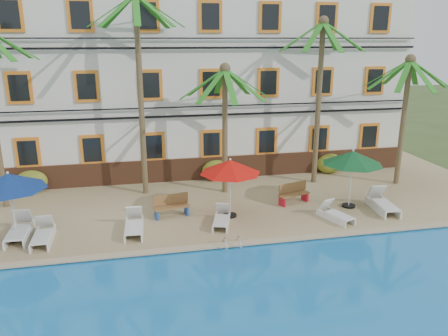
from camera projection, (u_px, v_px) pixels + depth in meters
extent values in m
plane|color=#384C23|center=(205.00, 242.00, 16.57)|extent=(100.00, 100.00, 0.00)
cube|color=tan|center=(189.00, 195.00, 21.22)|extent=(30.00, 12.00, 0.25)
cube|color=tan|center=(209.00, 246.00, 15.64)|extent=(30.00, 0.35, 0.06)
cube|color=silver|center=(175.00, 79.00, 24.45)|extent=(25.00, 6.00, 10.00)
cube|color=brown|center=(184.00, 170.00, 22.84)|extent=(25.00, 0.12, 1.20)
cube|color=orange|center=(28.00, 153.00, 21.02)|extent=(1.15, 0.10, 1.50)
cube|color=black|center=(28.00, 153.00, 20.97)|extent=(0.85, 0.04, 1.20)
cube|color=orange|center=(92.00, 150.00, 21.60)|extent=(1.15, 0.10, 1.50)
cube|color=black|center=(92.00, 150.00, 21.55)|extent=(0.85, 0.04, 1.20)
cube|color=orange|center=(153.00, 147.00, 22.18)|extent=(1.15, 0.10, 1.50)
cube|color=black|center=(154.00, 147.00, 22.14)|extent=(0.85, 0.04, 1.20)
cube|color=orange|center=(211.00, 144.00, 22.77)|extent=(1.15, 0.10, 1.50)
cube|color=black|center=(212.00, 144.00, 22.72)|extent=(0.85, 0.04, 1.20)
cube|color=orange|center=(267.00, 141.00, 23.35)|extent=(1.15, 0.10, 1.50)
cube|color=black|center=(267.00, 142.00, 23.30)|extent=(0.85, 0.04, 1.20)
cube|color=orange|center=(319.00, 139.00, 23.93)|extent=(1.15, 0.10, 1.50)
cube|color=black|center=(319.00, 139.00, 23.89)|extent=(0.85, 0.04, 1.20)
cube|color=orange|center=(369.00, 136.00, 24.52)|extent=(1.15, 0.10, 1.50)
cube|color=black|center=(369.00, 137.00, 24.47)|extent=(0.85, 0.04, 1.20)
cube|color=orange|center=(19.00, 88.00, 20.13)|extent=(1.15, 0.10, 1.50)
cube|color=black|center=(19.00, 88.00, 20.09)|extent=(0.85, 0.04, 1.20)
cube|color=orange|center=(87.00, 86.00, 20.72)|extent=(1.15, 0.10, 1.50)
cube|color=black|center=(87.00, 87.00, 20.67)|extent=(0.85, 0.04, 1.20)
cube|color=orange|center=(151.00, 85.00, 21.30)|extent=(1.15, 0.10, 1.50)
cube|color=black|center=(151.00, 85.00, 21.25)|extent=(0.85, 0.04, 1.20)
cube|color=orange|center=(211.00, 84.00, 21.88)|extent=(1.15, 0.10, 1.50)
cube|color=black|center=(211.00, 84.00, 21.84)|extent=(0.85, 0.04, 1.20)
cube|color=orange|center=(268.00, 83.00, 22.46)|extent=(1.15, 0.10, 1.50)
cube|color=black|center=(269.00, 83.00, 22.42)|extent=(0.85, 0.04, 1.20)
cube|color=orange|center=(323.00, 82.00, 23.05)|extent=(1.15, 0.10, 1.50)
cube|color=black|center=(323.00, 82.00, 23.00)|extent=(0.85, 0.04, 1.20)
cube|color=orange|center=(374.00, 80.00, 23.63)|extent=(1.15, 0.10, 1.50)
cube|color=black|center=(375.00, 81.00, 23.58)|extent=(0.85, 0.04, 1.20)
cube|color=orange|center=(9.00, 14.00, 19.22)|extent=(1.15, 0.10, 1.50)
cube|color=black|center=(9.00, 14.00, 19.17)|extent=(0.85, 0.04, 1.20)
cube|color=orange|center=(80.00, 15.00, 19.80)|extent=(1.15, 0.10, 1.50)
cube|color=black|center=(80.00, 15.00, 19.76)|extent=(0.85, 0.04, 1.20)
cube|color=orange|center=(147.00, 16.00, 20.39)|extent=(1.15, 0.10, 1.50)
cube|color=black|center=(147.00, 16.00, 20.34)|extent=(0.85, 0.04, 1.20)
cube|color=orange|center=(210.00, 16.00, 20.97)|extent=(1.15, 0.10, 1.50)
cube|color=black|center=(211.00, 16.00, 20.92)|extent=(0.85, 0.04, 1.20)
cube|color=orange|center=(270.00, 17.00, 21.55)|extent=(1.15, 0.10, 1.50)
cube|color=black|center=(270.00, 17.00, 21.50)|extent=(0.85, 0.04, 1.20)
cube|color=orange|center=(327.00, 18.00, 22.13)|extent=(1.15, 0.10, 1.50)
cube|color=black|center=(327.00, 18.00, 22.09)|extent=(0.85, 0.04, 1.20)
cube|color=orange|center=(380.00, 18.00, 22.72)|extent=(1.15, 0.10, 1.50)
cube|color=black|center=(381.00, 18.00, 22.67)|extent=(0.85, 0.04, 1.20)
cube|color=black|center=(182.00, 116.00, 21.89)|extent=(25.00, 0.08, 0.10)
cube|color=black|center=(182.00, 107.00, 21.76)|extent=(25.00, 0.08, 0.06)
cube|color=black|center=(180.00, 48.00, 20.95)|extent=(25.00, 0.08, 0.10)
cube|color=black|center=(180.00, 38.00, 20.82)|extent=(25.00, 0.08, 0.06)
cube|color=#20731B|center=(10.00, 42.00, 17.67)|extent=(2.11, 0.28, 1.39)
cube|color=#20731B|center=(7.00, 42.00, 18.30)|extent=(1.69, 1.69, 1.39)
cylinder|color=brown|center=(141.00, 100.00, 19.85)|extent=(0.26, 0.26, 9.01)
cube|color=#20731B|center=(136.00, 12.00, 19.74)|extent=(0.28, 2.11, 1.39)
cube|color=#20731B|center=(119.00, 12.00, 19.31)|extent=(1.69, 1.69, 1.39)
cube|color=#20731B|center=(111.00, 10.00, 18.55)|extent=(2.11, 0.28, 1.39)
cube|color=#20731B|center=(118.00, 9.00, 17.92)|extent=(1.69, 1.69, 1.39)
cube|color=#20731B|center=(136.00, 9.00, 17.77)|extent=(0.28, 2.11, 1.39)
cube|color=#20731B|center=(154.00, 10.00, 18.21)|extent=(1.69, 1.69, 1.39)
cube|color=#20731B|center=(160.00, 11.00, 18.96)|extent=(2.11, 0.28, 1.39)
cube|color=#20731B|center=(153.00, 12.00, 19.60)|extent=(1.69, 1.69, 1.39)
cylinder|color=brown|center=(225.00, 132.00, 20.49)|extent=(0.26, 0.26, 5.90)
sphere|color=brown|center=(225.00, 68.00, 19.65)|extent=(0.50, 0.50, 0.50)
cube|color=#20731B|center=(220.00, 81.00, 20.83)|extent=(0.28, 2.11, 1.39)
cube|color=#20731B|center=(206.00, 82.00, 20.40)|extent=(1.69, 1.69, 1.39)
cube|color=#20731B|center=(202.00, 84.00, 19.64)|extent=(2.11, 0.28, 1.39)
cube|color=#20731B|center=(212.00, 86.00, 19.01)|extent=(1.69, 1.69, 1.39)
cube|color=#20731B|center=(230.00, 86.00, 18.86)|extent=(0.28, 2.11, 1.39)
cube|color=#20731B|center=(245.00, 85.00, 19.29)|extent=(1.69, 1.69, 1.39)
cube|color=#20731B|center=(247.00, 83.00, 20.05)|extent=(2.11, 0.28, 1.39)
cube|color=#20731B|center=(237.00, 82.00, 20.68)|extent=(1.69, 1.69, 1.39)
cylinder|color=brown|center=(318.00, 106.00, 21.64)|extent=(0.26, 0.26, 7.97)
sphere|color=brown|center=(324.00, 21.00, 20.50)|extent=(0.50, 0.50, 0.50)
cube|color=#20731B|center=(314.00, 36.00, 21.68)|extent=(0.28, 2.11, 1.39)
cube|color=#20731B|center=(302.00, 36.00, 21.25)|extent=(1.69, 1.69, 1.39)
cube|color=#20731B|center=(302.00, 36.00, 20.49)|extent=(2.11, 0.28, 1.39)
cube|color=#20731B|center=(314.00, 36.00, 19.86)|extent=(1.69, 1.69, 1.39)
cube|color=#20731B|center=(332.00, 36.00, 19.71)|extent=(0.28, 2.11, 1.39)
cube|color=#20731B|center=(344.00, 36.00, 20.15)|extent=(1.69, 1.69, 1.39)
cube|color=#20731B|center=(343.00, 36.00, 20.90)|extent=(2.11, 0.28, 1.39)
cube|color=#20731B|center=(330.00, 36.00, 21.54)|extent=(1.69, 1.69, 1.39)
cylinder|color=brown|center=(403.00, 124.00, 21.69)|extent=(0.26, 0.26, 6.23)
sphere|color=brown|center=(411.00, 59.00, 20.80)|extent=(0.50, 0.50, 0.50)
cube|color=#20731B|center=(396.00, 72.00, 21.98)|extent=(0.28, 2.11, 1.39)
cube|color=#20731B|center=(386.00, 73.00, 21.55)|extent=(1.69, 1.69, 1.39)
cube|color=#20731B|center=(389.00, 74.00, 20.79)|extent=(2.11, 0.28, 1.39)
cube|color=#20731B|center=(404.00, 75.00, 20.16)|extent=(1.69, 1.69, 1.39)
cube|color=#20731B|center=(422.00, 76.00, 20.01)|extent=(0.28, 2.11, 1.39)
cube|color=#20731B|center=(432.00, 75.00, 20.44)|extent=(1.69, 1.69, 1.39)
cube|color=#20731B|center=(428.00, 74.00, 21.20)|extent=(2.11, 0.28, 1.39)
cube|color=#20731B|center=(413.00, 73.00, 21.83)|extent=(1.69, 1.69, 1.39)
ellipsoid|color=#29611B|center=(31.00, 181.00, 21.09)|extent=(1.50, 0.90, 1.10)
ellipsoid|color=#29611B|center=(216.00, 170.00, 22.86)|extent=(1.50, 0.90, 1.10)
ellipsoid|color=#29611B|center=(330.00, 164.00, 24.10)|extent=(1.50, 0.90, 1.10)
cylinder|color=black|center=(17.00, 238.00, 16.25)|extent=(0.59, 0.59, 0.08)
cylinder|color=silver|center=(13.00, 207.00, 15.90)|extent=(0.06, 0.06, 2.55)
cone|color=navy|center=(9.00, 181.00, 15.62)|extent=(2.65, 2.65, 0.58)
sphere|color=silver|center=(7.00, 173.00, 15.52)|extent=(0.10, 0.10, 0.10)
cylinder|color=black|center=(230.00, 215.00, 18.38)|extent=(0.57, 0.57, 0.08)
cylinder|color=silver|center=(230.00, 189.00, 18.04)|extent=(0.06, 0.06, 2.43)
cone|color=red|center=(230.00, 167.00, 17.77)|extent=(2.54, 2.54, 0.56)
sphere|color=silver|center=(230.00, 159.00, 17.68)|extent=(0.10, 0.10, 0.10)
cylinder|color=black|center=(348.00, 206.00, 19.42)|extent=(0.59, 0.59, 0.08)
cylinder|color=silver|center=(351.00, 180.00, 19.07)|extent=(0.06, 0.06, 2.53)
cone|color=#0F4A22|center=(353.00, 158.00, 18.78)|extent=(2.63, 2.63, 0.58)
sphere|color=silver|center=(353.00, 150.00, 18.69)|extent=(0.10, 0.10, 0.10)
cube|color=silver|center=(18.00, 232.00, 16.02)|extent=(0.67, 1.42, 0.07)
cube|color=silver|center=(23.00, 216.00, 16.87)|extent=(0.66, 0.53, 0.71)
cube|color=silver|center=(11.00, 235.00, 16.26)|extent=(0.09, 2.01, 0.33)
cube|color=silver|center=(29.00, 233.00, 16.40)|extent=(0.09, 2.01, 0.33)
cube|color=silver|center=(42.00, 237.00, 15.75)|extent=(0.61, 1.30, 0.06)
cube|color=silver|center=(45.00, 221.00, 16.52)|extent=(0.60, 0.48, 0.64)
cube|color=silver|center=(35.00, 239.00, 15.97)|extent=(0.08, 1.83, 0.30)
cube|color=silver|center=(52.00, 237.00, 16.09)|extent=(0.08, 1.83, 0.30)
cube|color=silver|center=(134.00, 227.00, 16.50)|extent=(0.67, 1.36, 0.06)
cube|color=silver|center=(134.00, 212.00, 17.31)|extent=(0.64, 0.52, 0.67)
cube|color=silver|center=(126.00, 229.00, 16.75)|extent=(0.14, 1.91, 0.31)
cube|color=silver|center=(142.00, 228.00, 16.84)|extent=(0.14, 1.91, 0.31)
cube|color=silver|center=(221.00, 221.00, 17.22)|extent=(0.85, 1.28, 0.05)
cube|color=silver|center=(223.00, 208.00, 17.94)|extent=(0.64, 0.57, 0.59)
cube|color=silver|center=(215.00, 222.00, 17.50)|extent=(0.53, 1.61, 0.27)
cube|color=silver|center=(228.00, 222.00, 17.46)|extent=(0.53, 1.61, 0.27)
cube|color=silver|center=(340.00, 215.00, 17.75)|extent=(0.90, 1.28, 0.05)
cube|color=silver|center=(326.00, 204.00, 18.34)|extent=(0.65, 0.59, 0.58)
cube|color=silver|center=(331.00, 218.00, 17.84)|extent=(0.61, 1.57, 0.27)
cube|color=silver|center=(340.00, 215.00, 18.11)|extent=(0.61, 1.57, 0.27)
cube|color=silver|center=(386.00, 205.00, 18.62)|extent=(0.82, 1.51, 0.07)
cube|color=silver|center=(376.00, 192.00, 19.50)|extent=(0.72, 0.60, 0.72)
cube|color=silver|center=(375.00, 207.00, 18.91)|extent=(0.29, 2.06, 0.33)
cube|color=silver|center=(390.00, 207.00, 18.97)|extent=(0.29, 2.06, 0.33)
cube|color=olive|center=(171.00, 207.00, 18.22)|extent=(1.56, 0.71, 0.06)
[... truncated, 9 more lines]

